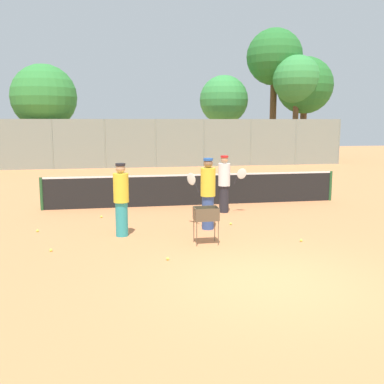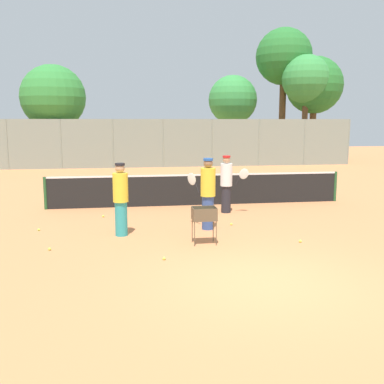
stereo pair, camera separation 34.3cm
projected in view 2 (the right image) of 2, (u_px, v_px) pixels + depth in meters
The scene contains 18 objects.
ground_plane at pixel (266, 282), 8.05m from camera, with size 80.00×80.00×0.00m, color #D37F4C.
tennis_net at pixel (197, 189), 15.31m from camera, with size 10.13×0.10×1.07m.
back_fence at pixel (163, 143), 27.71m from camera, with size 24.60×0.08×2.97m.
tree_0 at pixel (53, 97), 28.07m from camera, with size 4.03×4.03×6.33m.
tree_1 at pixel (233, 100), 33.28m from camera, with size 3.59×3.59×6.20m.
tree_2 at pixel (284, 58), 32.91m from camera, with size 4.12×4.12×9.58m.
tree_3 at pixel (306, 80), 31.56m from camera, with size 3.41×3.41×7.46m.
tree_4 at pixel (314, 86), 32.43m from camera, with size 4.10×4.10×7.46m.
player_white_outfit at pixel (227, 183), 14.01m from camera, with size 0.87×0.50×1.79m.
player_red_cap at pixel (121, 198), 11.18m from camera, with size 0.38×0.94×1.83m.
player_yellow_shirt at pixel (208, 193), 11.84m from camera, with size 0.71×0.78×1.89m.
ball_cart at pixel (204, 217), 10.45m from camera, with size 0.56×0.41×0.87m.
tennis_ball_0 at pixel (300, 241), 10.66m from camera, with size 0.07×0.07×0.07m, color #D1E54C.
tennis_ball_1 at pixel (164, 258), 9.32m from camera, with size 0.07×0.07×0.07m, color #D1E54C.
tennis_ball_2 at pixel (39, 230), 11.78m from camera, with size 0.07×0.07×0.07m, color #D1E54C.
tennis_ball_3 at pixel (231, 224), 12.42m from camera, with size 0.07×0.07×0.07m, color #D1E54C.
tennis_ball_4 at pixel (103, 216), 13.45m from camera, with size 0.07×0.07×0.07m, color #D1E54C.
tennis_ball_5 at pixel (50, 249), 10.01m from camera, with size 0.07×0.07×0.07m, color #D1E54C.
Camera 2 is at (-2.49, -7.41, 2.86)m, focal length 42.00 mm.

